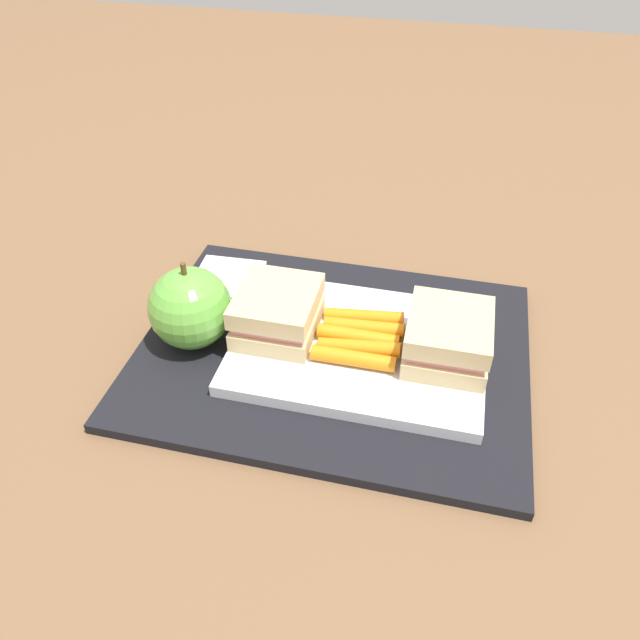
# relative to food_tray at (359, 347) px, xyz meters

# --- Properties ---
(ground_plane) EXTENTS (2.40, 2.40, 0.00)m
(ground_plane) POSITION_rel_food_tray_xyz_m (0.03, 0.00, -0.02)
(ground_plane) COLOR brown
(lunchbag_mat) EXTENTS (0.36, 0.28, 0.01)m
(lunchbag_mat) POSITION_rel_food_tray_xyz_m (0.03, 0.00, -0.01)
(lunchbag_mat) COLOR black
(lunchbag_mat) RESTS_ON ground_plane
(food_tray) EXTENTS (0.23, 0.17, 0.01)m
(food_tray) POSITION_rel_food_tray_xyz_m (0.00, 0.00, 0.00)
(food_tray) COLOR white
(food_tray) RESTS_ON lunchbag_mat
(sandwich_half_left) EXTENTS (0.07, 0.08, 0.04)m
(sandwich_half_left) POSITION_rel_food_tray_xyz_m (-0.08, 0.00, 0.03)
(sandwich_half_left) COLOR #DBC189
(sandwich_half_left) RESTS_ON food_tray
(sandwich_half_right) EXTENTS (0.07, 0.08, 0.04)m
(sandwich_half_right) POSITION_rel_food_tray_xyz_m (0.08, 0.00, 0.03)
(sandwich_half_right) COLOR #DBC189
(sandwich_half_right) RESTS_ON food_tray
(carrot_sticks_bundle) EXTENTS (0.08, 0.07, 0.02)m
(carrot_sticks_bundle) POSITION_rel_food_tray_xyz_m (0.00, -0.00, 0.01)
(carrot_sticks_bundle) COLOR orange
(carrot_sticks_bundle) RESTS_ON food_tray
(apple) EXTENTS (0.08, 0.08, 0.09)m
(apple) POSITION_rel_food_tray_xyz_m (0.16, 0.02, 0.03)
(apple) COLOR #66B742
(apple) RESTS_ON lunchbag_mat
(paper_napkin) EXTENTS (0.07, 0.07, 0.00)m
(paper_napkin) POSITION_rel_food_tray_xyz_m (0.16, -0.08, -0.00)
(paper_napkin) COLOR white
(paper_napkin) RESTS_ON lunchbag_mat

